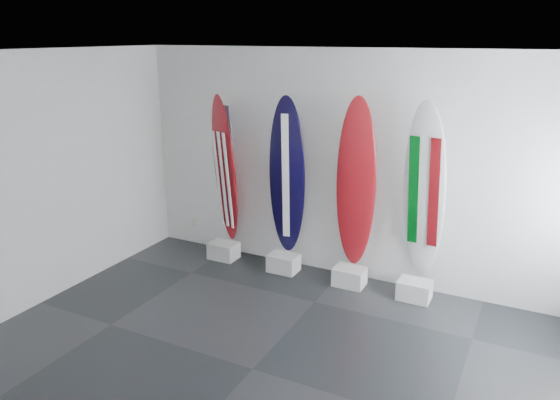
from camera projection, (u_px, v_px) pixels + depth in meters
The scene contains 14 objects.
floor at pixel (253, 369), 5.25m from camera, with size 6.00×6.00×0.00m, color black.
ceiling at pixel (247, 54), 4.36m from camera, with size 6.00×6.00×0.00m, color white.
wall_back at pixel (346, 167), 6.94m from camera, with size 6.00×6.00×0.00m, color white.
wall_front at pixel (2, 379), 2.68m from camera, with size 6.00×6.00×0.00m, color white.
wall_left at pixel (23, 185), 6.10m from camera, with size 5.00×5.00×0.00m, color white.
display_block_usa at pixel (224, 250), 7.82m from camera, with size 0.40×0.30×0.24m, color silver.
surfboard_usa at pixel (225, 170), 7.55m from camera, with size 0.49×0.08×2.15m, color maroon.
display_block_navy at pixel (284, 263), 7.40m from camera, with size 0.40×0.30×0.24m, color silver.
surfboard_navy at pixel (287, 177), 7.12m from camera, with size 0.49×0.08×2.18m, color black.
display_block_swiss at pixel (350, 277), 6.98m from camera, with size 0.40×0.30×0.24m, color silver.
surfboard_swiss at pixel (356, 184), 6.70m from camera, with size 0.50×0.08×2.23m, color maroon.
display_block_italy at pixel (414, 290), 6.62m from camera, with size 0.40×0.30×0.24m, color silver.
surfboard_italy at pixel (424, 192), 6.33m from camera, with size 0.51×0.08×2.26m, color white.
wall_outlet at pixel (195, 222), 8.32m from camera, with size 0.09×0.02×0.13m, color silver.
Camera 1 is at (2.28, -3.91, 3.15)m, focal length 34.26 mm.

